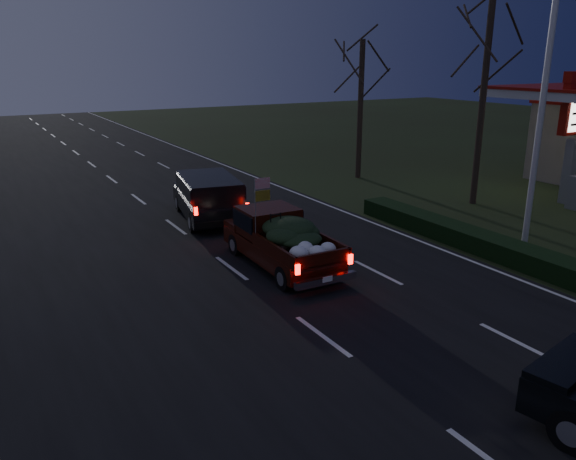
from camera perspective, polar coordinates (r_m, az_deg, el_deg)
name	(u,v)px	position (r m, az deg, el deg)	size (l,w,h in m)	color
ground	(322,337)	(13.05, 3.52, -10.76)	(120.00, 120.00, 0.00)	black
road_asphalt	(322,336)	(13.05, 3.52, -10.72)	(14.00, 120.00, 0.02)	black
hedge_row	(466,237)	(19.87, 17.68, -0.69)	(1.00, 10.00, 0.60)	black
light_pole	(546,78)	(19.72, 24.71, 13.81)	(0.50, 0.90, 9.16)	silver
bare_tree_mid	(488,51)	(25.18, 19.62, 16.73)	(3.60, 3.60, 8.50)	black
bare_tree_far	(362,76)	(29.65, 7.48, 15.27)	(3.60, 3.60, 7.00)	black
pickup_truck	(281,237)	(16.90, -0.74, -0.69)	(1.95, 4.80, 2.49)	#340F07
lead_suv	(209,193)	(21.98, -8.05, 3.69)	(2.93, 5.20, 1.41)	black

